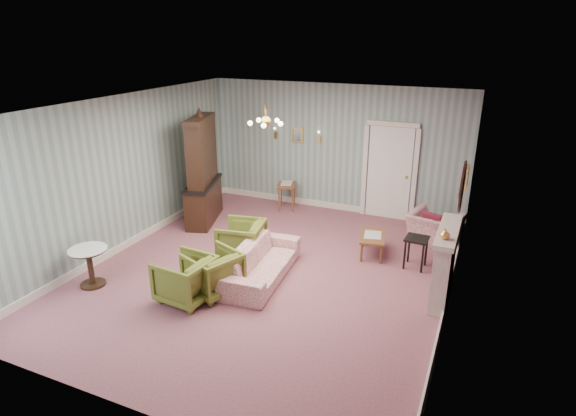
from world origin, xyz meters
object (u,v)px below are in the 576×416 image
at_px(olive_chair_b, 213,270).
at_px(sofa_chintz, 261,257).
at_px(coffee_table, 372,245).
at_px(olive_chair_a, 185,277).
at_px(wingback_chair, 435,223).
at_px(dresser, 202,167).
at_px(olive_chair_c, 241,238).
at_px(pedestal_table, 90,267).
at_px(fireplace, 444,263).
at_px(side_table_black, 416,253).

bearing_deg(olive_chair_b, sofa_chintz, 168.16).
bearing_deg(olive_chair_b, coffee_table, 161.50).
distance_m(olive_chair_a, olive_chair_b, 0.45).
bearing_deg(olive_chair_b, wingback_chair, 160.28).
bearing_deg(olive_chair_a, dresser, -146.60).
height_order(dresser, coffee_table, dresser).
distance_m(olive_chair_a, sofa_chintz, 1.34).
relative_size(olive_chair_c, pedestal_table, 1.19).
height_order(fireplace, coffee_table, fireplace).
relative_size(fireplace, pedestal_table, 2.09).
bearing_deg(coffee_table, dresser, 176.98).
distance_m(olive_chair_a, coffee_table, 3.56).
bearing_deg(sofa_chintz, wingback_chair, -48.44).
relative_size(olive_chair_b, dresser, 0.32).
bearing_deg(sofa_chintz, olive_chair_b, 141.36).
bearing_deg(pedestal_table, coffee_table, 36.90).
distance_m(wingback_chair, pedestal_table, 6.38).
height_order(olive_chair_b, olive_chair_c, olive_chair_c).
xyz_separation_m(olive_chair_c, side_table_black, (3.00, 0.91, -0.11)).
height_order(olive_chair_a, pedestal_table, olive_chair_a).
distance_m(olive_chair_c, coffee_table, 2.45).
bearing_deg(fireplace, coffee_table, 143.47).
bearing_deg(pedestal_table, olive_chair_c, 46.27).
height_order(sofa_chintz, wingback_chair, wingback_chair).
relative_size(olive_chair_c, wingback_chair, 0.84).
xyz_separation_m(olive_chair_b, sofa_chintz, (0.49, 0.74, -0.00)).
bearing_deg(olive_chair_a, fireplace, 120.43).
relative_size(olive_chair_a, side_table_black, 1.38).
bearing_deg(olive_chair_a, olive_chair_c, -177.93).
distance_m(dresser, pedestal_table, 3.31).
relative_size(olive_chair_b, fireplace, 0.56).
distance_m(olive_chair_c, sofa_chintz, 0.84).
distance_m(olive_chair_c, pedestal_table, 2.60).
relative_size(olive_chair_c, fireplace, 0.57).
xyz_separation_m(olive_chair_b, pedestal_table, (-1.97, -0.62, -0.06)).
relative_size(olive_chair_a, sofa_chintz, 0.40).
relative_size(wingback_chair, dresser, 0.39).
xyz_separation_m(dresser, fireplace, (5.21, -1.22, -0.64)).
relative_size(wingback_chair, pedestal_table, 1.42).
xyz_separation_m(sofa_chintz, wingback_chair, (2.50, 2.65, 0.02)).
height_order(dresser, fireplace, dresser).
distance_m(sofa_chintz, pedestal_table, 2.81).
bearing_deg(coffee_table, olive_chair_c, -153.06).
bearing_deg(sofa_chintz, side_table_black, -63.74).
bearing_deg(dresser, fireplace, -31.12).
bearing_deg(olive_chair_c, olive_chair_b, -2.56).
bearing_deg(coffee_table, side_table_black, -13.68).
xyz_separation_m(wingback_chair, coffee_table, (-0.99, -1.03, -0.21)).
distance_m(coffee_table, pedestal_table, 4.97).
height_order(wingback_chair, fireplace, fireplace).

